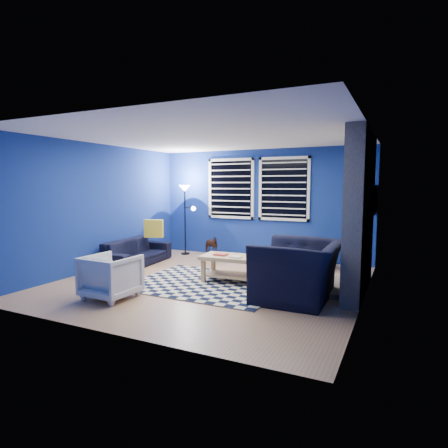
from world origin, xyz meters
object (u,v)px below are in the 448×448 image
sofa (135,252)px  floor_lamp (185,198)px  armchair_big (298,270)px  rocking_horse (210,245)px  armchair_bent (111,276)px  coffee_table (230,263)px  cabinet (317,255)px  tv (373,200)px

sofa → floor_lamp: 1.90m
armchair_big → rocking_horse: armchair_big is taller
armchair_bent → coffee_table: bearing=-125.7°
rocking_horse → floor_lamp: (-0.71, 0.07, 1.09)m
rocking_horse → armchair_bent: bearing=-153.0°
armchair_big → floor_lamp: bearing=-125.7°
rocking_horse → cabinet: bearing=-66.9°
armchair_bent → floor_lamp: bearing=-74.5°
floor_lamp → cabinet: bearing=-2.4°
cabinet → floor_lamp: bearing=-174.2°
rocking_horse → floor_lamp: floor_lamp is taller
armchair_bent → rocking_horse: 3.46m
armchair_bent → floor_lamp: floor_lamp is taller
coffee_table → rocking_horse: bearing=126.3°
tv → coffee_table: tv is taller
sofa → floor_lamp: floor_lamp is taller
rocking_horse → armchair_big: bearing=-106.0°
tv → coffee_table: (-2.14, -1.84, -1.06)m
coffee_table → armchair_bent: bearing=-127.5°
tv → cabinet: size_ratio=1.58×
coffee_table → floor_lamp: 3.03m
tv → sofa: (-4.55, -1.43, -1.13)m
tv → coffee_table: bearing=-139.3°
armchair_big → coffee_table: bearing=-109.2°
rocking_horse → floor_lamp: bearing=109.2°
armchair_big → armchair_bent: armchair_big is taller
cabinet → armchair_bent: bearing=-116.4°
floor_lamp → armchair_big: bearing=-34.9°
sofa → cabinet: size_ratio=2.92×
tv → floor_lamp: bearing=178.8°
armchair_bent → rocking_horse: (-0.14, 3.46, -0.04)m
rocking_horse → sofa: bearing=169.1°
sofa → floor_lamp: size_ratio=1.10×
tv → cabinet: bearing=-177.4°
armchair_big → cabinet: bearing=-175.8°
sofa → rocking_horse: 1.78m
cabinet → coffee_table: bearing=-113.7°
cabinet → floor_lamp: 3.40m
rocking_horse → cabinet: size_ratio=0.82×
coffee_table → tv: bearing=40.7°
floor_lamp → rocking_horse: bearing=-5.4°
sofa → rocking_horse: size_ratio=3.57×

